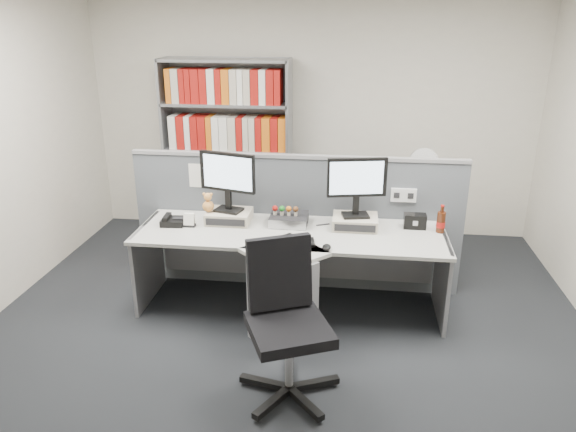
# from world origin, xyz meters

# --- Properties ---
(ground) EXTENTS (5.50, 5.50, 0.00)m
(ground) POSITION_xyz_m (0.00, 0.00, 0.00)
(ground) COLOR #23262A
(ground) RESTS_ON ground
(room_shell) EXTENTS (5.04, 5.54, 2.72)m
(room_shell) POSITION_xyz_m (0.00, 0.00, 1.79)
(room_shell) COLOR beige
(room_shell) RESTS_ON ground
(partition) EXTENTS (3.00, 0.08, 1.27)m
(partition) POSITION_xyz_m (0.00, 1.25, 0.65)
(partition) COLOR #585D64
(partition) RESTS_ON ground
(desk) EXTENTS (2.60, 1.20, 0.72)m
(desk) POSITION_xyz_m (0.00, 0.60, 0.46)
(desk) COLOR #B4B4AD
(desk) RESTS_ON ground
(monitor_riser_left) EXTENTS (0.38, 0.31, 0.10)m
(monitor_riser_left) POSITION_xyz_m (-0.56, 0.98, 0.77)
(monitor_riser_left) COLOR #C0B59F
(monitor_riser_left) RESTS_ON desk
(monitor_riser_right) EXTENTS (0.38, 0.31, 0.10)m
(monitor_riser_right) POSITION_xyz_m (0.54, 0.98, 0.77)
(monitor_riser_right) COLOR #C0B59F
(monitor_riser_right) RESTS_ON desk
(monitor_left) EXTENTS (0.50, 0.22, 0.52)m
(monitor_left) POSITION_xyz_m (-0.56, 0.98, 1.13)
(monitor_left) COLOR black
(monitor_left) RESTS_ON monitor_riser_left
(monitor_right) EXTENTS (0.50, 0.20, 0.51)m
(monitor_right) POSITION_xyz_m (0.54, 0.98, 1.12)
(monitor_right) COLOR black
(monitor_right) RESTS_ON monitor_riser_right
(desktop_pc) EXTENTS (0.32, 0.29, 0.09)m
(desktop_pc) POSITION_xyz_m (-0.03, 0.99, 0.76)
(desktop_pc) COLOR black
(desktop_pc) RESTS_ON desk
(figurines) EXTENTS (0.23, 0.05, 0.09)m
(figurines) POSITION_xyz_m (-0.06, 0.97, 0.86)
(figurines) COLOR #C0B59F
(figurines) RESTS_ON desktop_pc
(keyboard) EXTENTS (0.45, 0.23, 0.03)m
(keyboard) POSITION_xyz_m (0.01, 0.55, 0.73)
(keyboard) COLOR black
(keyboard) RESTS_ON desk
(mouse) EXTENTS (0.07, 0.11, 0.04)m
(mouse) POSITION_xyz_m (0.32, 0.47, 0.74)
(mouse) COLOR black
(mouse) RESTS_ON desk
(desk_phone) EXTENTS (0.21, 0.19, 0.08)m
(desk_phone) POSITION_xyz_m (-1.03, 0.85, 0.75)
(desk_phone) COLOR black
(desk_phone) RESTS_ON desk
(desk_calendar) EXTENTS (0.10, 0.07, 0.12)m
(desk_calendar) POSITION_xyz_m (-0.88, 0.83, 0.77)
(desk_calendar) COLOR black
(desk_calendar) RESTS_ON desk
(plush_toy) EXTENTS (0.10, 0.10, 0.17)m
(plush_toy) POSITION_xyz_m (-0.74, 0.94, 0.89)
(plush_toy) COLOR #D79247
(plush_toy) RESTS_ON monitor_riser_left
(speaker) EXTENTS (0.19, 0.10, 0.12)m
(speaker) POSITION_xyz_m (1.04, 1.03, 0.78)
(speaker) COLOR black
(speaker) RESTS_ON desk
(cola_bottle) EXTENTS (0.07, 0.07, 0.24)m
(cola_bottle) POSITION_xyz_m (1.25, 0.96, 0.81)
(cola_bottle) COLOR #3F190A
(cola_bottle) RESTS_ON desk
(shelving_unit) EXTENTS (1.41, 0.40, 2.00)m
(shelving_unit) POSITION_xyz_m (-0.90, 2.44, 0.98)
(shelving_unit) COLOR gray
(shelving_unit) RESTS_ON ground
(filing_cabinet) EXTENTS (0.45, 0.61, 0.70)m
(filing_cabinet) POSITION_xyz_m (1.20, 1.99, 0.35)
(filing_cabinet) COLOR gray
(filing_cabinet) RESTS_ON ground
(desk_fan) EXTENTS (0.29, 0.17, 0.49)m
(desk_fan) POSITION_xyz_m (1.20, 1.99, 1.01)
(desk_fan) COLOR white
(desk_fan) RESTS_ON filing_cabinet
(office_chair) EXTENTS (0.70, 0.69, 1.05)m
(office_chair) POSITION_xyz_m (0.10, -0.29, 0.56)
(office_chair) COLOR silver
(office_chair) RESTS_ON ground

